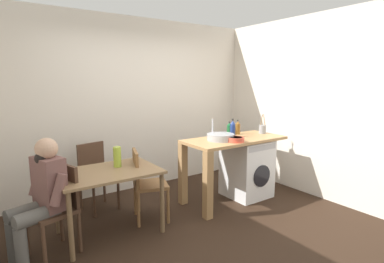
# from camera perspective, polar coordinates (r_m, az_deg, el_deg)

# --- Properties ---
(ground_plane) EXTENTS (5.46, 5.46, 0.00)m
(ground_plane) POSITION_cam_1_polar(r_m,az_deg,el_deg) (3.75, 0.68, -17.96)
(ground_plane) COLOR black
(wall_back) EXTENTS (4.60, 0.10, 2.70)m
(wall_back) POSITION_cam_1_polar(r_m,az_deg,el_deg) (4.87, -11.28, 4.91)
(wall_back) COLOR silver
(wall_back) RESTS_ON ground_plane
(wall_counter_side) EXTENTS (0.10, 3.80, 2.70)m
(wall_counter_side) POSITION_cam_1_polar(r_m,az_deg,el_deg) (4.91, 21.76, 4.43)
(wall_counter_side) COLOR silver
(wall_counter_side) RESTS_ON ground_plane
(dining_table) EXTENTS (1.10, 0.76, 0.74)m
(dining_table) POSITION_cam_1_polar(r_m,az_deg,el_deg) (3.55, -15.57, -8.70)
(dining_table) COLOR olive
(dining_table) RESTS_ON ground_plane
(chair_person_seat) EXTENTS (0.50, 0.50, 0.90)m
(chair_person_seat) POSITION_cam_1_polar(r_m,az_deg,el_deg) (3.40, -24.00, -12.47)
(chair_person_seat) COLOR #4C3323
(chair_person_seat) RESTS_ON ground_plane
(chair_opposite) EXTENTS (0.50, 0.50, 0.90)m
(chair_opposite) POSITION_cam_1_polar(r_m,az_deg,el_deg) (3.82, -8.96, -9.25)
(chair_opposite) COLOR olive
(chair_opposite) RESTS_ON ground_plane
(chair_spare_by_wall) EXTENTS (0.48, 0.48, 0.90)m
(chair_spare_by_wall) POSITION_cam_1_polar(r_m,az_deg,el_deg) (4.32, -17.82, -7.39)
(chair_spare_by_wall) COLOR #4C3323
(chair_spare_by_wall) RESTS_ON ground_plane
(seated_person) EXTENTS (0.56, 0.54, 1.20)m
(seated_person) POSITION_cam_1_polar(r_m,az_deg,el_deg) (3.28, -26.72, -10.43)
(seated_person) COLOR #595651
(seated_person) RESTS_ON ground_plane
(kitchen_counter) EXTENTS (1.50, 0.68, 0.92)m
(kitchen_counter) POSITION_cam_1_polar(r_m,az_deg,el_deg) (4.26, 5.92, -3.67)
(kitchen_counter) COLOR tan
(kitchen_counter) RESTS_ON ground_plane
(washing_machine) EXTENTS (0.60, 0.61, 0.86)m
(washing_machine) POSITION_cam_1_polar(r_m,az_deg,el_deg) (4.65, 10.35, -6.84)
(washing_machine) COLOR white
(washing_machine) RESTS_ON ground_plane
(sink_basin) EXTENTS (0.38, 0.38, 0.09)m
(sink_basin) POSITION_cam_1_polar(r_m,az_deg,el_deg) (4.18, 5.43, -1.05)
(sink_basin) COLOR #9EA0A5
(sink_basin) RESTS_ON kitchen_counter
(tap) EXTENTS (0.02, 0.02, 0.28)m
(tap) POSITION_cam_1_polar(r_m,az_deg,el_deg) (4.30, 3.92, 0.56)
(tap) COLOR #B2B2B7
(tap) RESTS_ON kitchen_counter
(bottle_tall_green) EXTENTS (0.08, 0.08, 0.27)m
(bottle_tall_green) POSITION_cam_1_polar(r_m,az_deg,el_deg) (4.42, 7.72, 0.49)
(bottle_tall_green) COLOR navy
(bottle_tall_green) RESTS_ON kitchen_counter
(bottle_squat_brown) EXTENTS (0.07, 0.07, 0.20)m
(bottle_squat_brown) POSITION_cam_1_polar(r_m,az_deg,el_deg) (4.63, 7.07, 0.54)
(bottle_squat_brown) COLOR #19592D
(bottle_squat_brown) RESTS_ON kitchen_counter
(bottle_clear_small) EXTENTS (0.08, 0.08, 0.22)m
(bottle_clear_small) POSITION_cam_1_polar(r_m,az_deg,el_deg) (4.67, 8.66, 0.71)
(bottle_clear_small) COLOR brown
(bottle_clear_small) RESTS_ON kitchen_counter
(mixing_bowl) EXTENTS (0.23, 0.23, 0.06)m
(mixing_bowl) POSITION_cam_1_polar(r_m,az_deg,el_deg) (4.10, 8.27, -1.45)
(mixing_bowl) COLOR #D84C38
(mixing_bowl) RESTS_ON kitchen_counter
(utensil_crock) EXTENTS (0.11, 0.11, 0.30)m
(utensil_crock) POSITION_cam_1_polar(r_m,az_deg,el_deg) (4.82, 13.22, 0.47)
(utensil_crock) COLOR gray
(utensil_crock) RESTS_ON kitchen_counter
(vase) EXTENTS (0.09, 0.09, 0.24)m
(vase) POSITION_cam_1_polar(r_m,az_deg,el_deg) (3.63, -14.00, -4.68)
(vase) COLOR #A8C63D
(vase) RESTS_ON dining_table
(scissors) EXTENTS (0.15, 0.06, 0.01)m
(scissors) POSITION_cam_1_polar(r_m,az_deg,el_deg) (4.25, 8.49, -1.49)
(scissors) COLOR #B2B2B7
(scissors) RESTS_ON kitchen_counter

